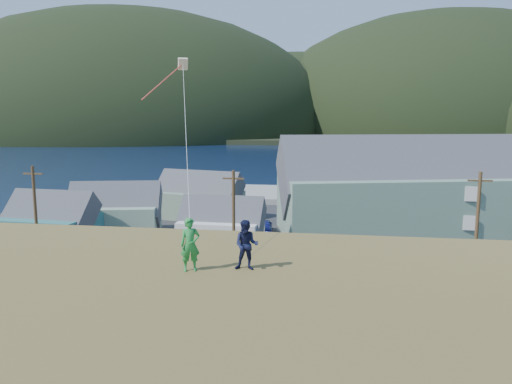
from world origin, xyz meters
TOP-DOWN VIEW (x-y plane):
  - ground at (0.00, 0.00)m, footprint 900.00×900.00m
  - grass_strip at (0.00, -2.00)m, footprint 110.00×8.00m
  - waterfront_lot at (0.00, 17.00)m, footprint 72.00×36.00m
  - wharf at (-6.00, 40.00)m, footprint 26.00×14.00m
  - far_shore at (0.00, 330.00)m, footprint 900.00×320.00m
  - far_hills at (35.59, 279.38)m, footprint 760.00×265.00m
  - lodge at (16.98, 20.28)m, footprint 36.54×18.22m
  - shed_teal at (-20.89, 8.21)m, footprint 8.67×6.42m
  - shed_palegreen_near at (-16.97, 13.72)m, footprint 10.20×7.56m
  - shed_white at (-4.88, 9.49)m, footprint 7.79×5.35m
  - shed_palegreen_far at (-10.83, 23.34)m, footprint 11.41×8.17m
  - utility_poles at (-1.71, 1.50)m, footprint 32.93×0.24m
  - parked_cars at (-7.86, 21.29)m, footprint 28.13×13.61m
  - kite_flyer_green at (0.32, -18.34)m, footprint 0.75×0.63m
  - kite_flyer_navy at (2.12, -17.94)m, footprint 0.82×0.64m
  - kite_rig at (-2.51, -9.79)m, footprint 2.04×4.75m

SIDE VIEW (x-z plane):
  - ground at x=0.00m, z-range 0.00..0.00m
  - grass_strip at x=0.00m, z-range 0.00..0.10m
  - waterfront_lot at x=0.00m, z-range 0.00..0.12m
  - wharf at x=-6.00m, z-range 0.00..0.90m
  - parked_cars at x=-7.86m, z-range 0.08..1.65m
  - far_shore at x=0.00m, z-range 0.00..2.00m
  - far_hills at x=35.59m, z-range -69.50..73.50m
  - shed_white at x=-4.88m, z-range -0.69..5.35m
  - shed_teal at x=-20.89m, z-range -0.82..5.67m
  - shed_palegreen_near at x=-16.97m, z-range -0.82..5.85m
  - shed_palegreen_far at x=-10.83m, z-range -0.81..6.12m
  - utility_poles at x=-1.71m, z-range 0.07..8.46m
  - lodge at x=16.98m, z-range -1.43..10.95m
  - kite_flyer_navy at x=2.12m, z-range 7.20..8.87m
  - kite_flyer_green at x=0.32m, z-range 7.20..8.96m
  - kite_rig at x=-2.51m, z-range 9.01..19.99m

